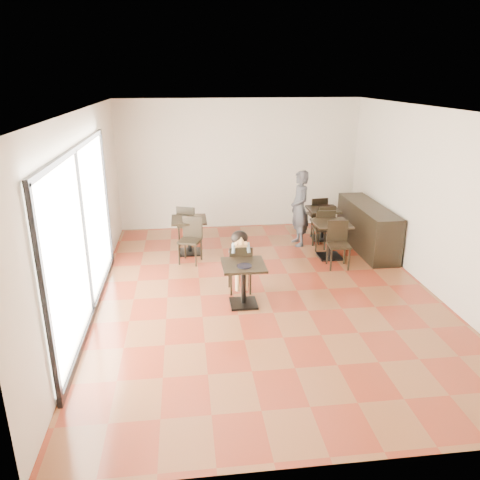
{
  "coord_description": "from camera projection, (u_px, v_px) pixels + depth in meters",
  "views": [
    {
      "loc": [
        -1.37,
        -7.56,
        3.72
      ],
      "look_at": [
        -0.45,
        0.07,
        1.0
      ],
      "focal_mm": 35.0,
      "sensor_mm": 36.0,
      "label": 1
    }
  ],
  "objects": [
    {
      "name": "chair_mid_a",
      "position": [
        323.0,
        229.0,
        10.45
      ],
      "size": [
        0.46,
        0.46,
        0.94
      ],
      "primitive_type": null,
      "rotation": [
        0.0,
        0.0,
        3.06
      ],
      "color": "black",
      "rests_on": "floor"
    },
    {
      "name": "service_counter",
      "position": [
        367.0,
        227.0,
        10.47
      ],
      "size": [
        0.6,
        2.4,
        1.0
      ],
      "primitive_type": "cube",
      "color": "black",
      "rests_on": "floor"
    },
    {
      "name": "plate",
      "position": [
        244.0,
        266.0,
        7.67
      ],
      "size": [
        0.25,
        0.25,
        0.02
      ],
      "primitive_type": "cylinder",
      "color": "black",
      "rests_on": "child_table"
    },
    {
      "name": "chair_back_a",
      "position": [
        316.0,
        214.0,
        11.59
      ],
      "size": [
        0.45,
        0.45,
        0.91
      ],
      "primitive_type": null,
      "rotation": [
        0.0,
        0.0,
        3.25
      ],
      "color": "black",
      "rests_on": "floor"
    },
    {
      "name": "floor",
      "position": [
        265.0,
        292.0,
        8.47
      ],
      "size": [
        6.0,
        8.0,
        0.01
      ],
      "primitive_type": "cube",
      "color": "maroon",
      "rests_on": "ground"
    },
    {
      "name": "adult_patron",
      "position": [
        300.0,
        208.0,
        10.58
      ],
      "size": [
        0.48,
        0.67,
        1.72
      ],
      "primitive_type": "imported",
      "rotation": [
        0.0,
        0.0,
        -1.46
      ],
      "color": "#3B3B41",
      "rests_on": "floor"
    },
    {
      "name": "ceiling",
      "position": [
        269.0,
        110.0,
        7.4
      ],
      "size": [
        6.0,
        8.0,
        0.01
      ],
      "primitive_type": "cube",
      "color": "silver",
      "rests_on": "floor"
    },
    {
      "name": "chair_back_b",
      "position": [
        330.0,
        228.0,
        10.56
      ],
      "size": [
        0.45,
        0.45,
        0.91
      ],
      "primitive_type": null,
      "rotation": [
        0.0,
        0.0,
        0.11
      ],
      "color": "black",
      "rests_on": "floor"
    },
    {
      "name": "child",
      "position": [
        240.0,
        262.0,
        8.34
      ],
      "size": [
        0.41,
        0.57,
        1.14
      ],
      "primitive_type": null,
      "color": "slate",
      "rests_on": "child_chair"
    },
    {
      "name": "wall_front",
      "position": [
        345.0,
        325.0,
        4.19
      ],
      "size": [
        6.0,
        0.01,
        3.2
      ],
      "primitive_type": "cube",
      "color": "beige",
      "rests_on": "floor"
    },
    {
      "name": "wall_back",
      "position": [
        239.0,
        165.0,
        11.68
      ],
      "size": [
        6.0,
        0.01,
        3.2
      ],
      "primitive_type": "cube",
      "color": "beige",
      "rests_on": "floor"
    },
    {
      "name": "chair_mid_b",
      "position": [
        339.0,
        245.0,
        9.42
      ],
      "size": [
        0.46,
        0.46,
        0.94
      ],
      "primitive_type": null,
      "rotation": [
        0.0,
        0.0,
        -0.09
      ],
      "color": "black",
      "rests_on": "floor"
    },
    {
      "name": "cafe_table_mid",
      "position": [
        330.0,
        240.0,
        9.96
      ],
      "size": [
        0.8,
        0.8,
        0.79
      ],
      "primitive_type": null,
      "rotation": [
        0.0,
        0.0,
        -0.09
      ],
      "color": "black",
      "rests_on": "floor"
    },
    {
      "name": "cafe_table_back",
      "position": [
        322.0,
        224.0,
        11.1
      ],
      "size": [
        0.78,
        0.78,
        0.75
      ],
      "primitive_type": null,
      "rotation": [
        0.0,
        0.0,
        0.11
      ],
      "color": "black",
      "rests_on": "floor"
    },
    {
      "name": "cafe_table_left",
      "position": [
        190.0,
        236.0,
        10.21
      ],
      "size": [
        0.96,
        0.96,
        0.79
      ],
      "primitive_type": null,
      "rotation": [
        0.0,
        0.0,
        -0.36
      ],
      "color": "black",
      "rests_on": "floor"
    },
    {
      "name": "wall_right",
      "position": [
        434.0,
        202.0,
        8.27
      ],
      "size": [
        0.01,
        8.0,
        3.2
      ],
      "primitive_type": "cube",
      "color": "beige",
      "rests_on": "floor"
    },
    {
      "name": "pizza_slice",
      "position": [
        241.0,
        243.0,
        8.02
      ],
      "size": [
        0.26,
        0.2,
        0.06
      ],
      "primitive_type": null,
      "color": "#E1D078",
      "rests_on": "child"
    },
    {
      "name": "storefront_window",
      "position": [
        82.0,
        234.0,
        7.2
      ],
      "size": [
        0.04,
        4.5,
        2.6
      ],
      "primitive_type": "cube",
      "color": "white",
      "rests_on": "floor"
    },
    {
      "name": "chair_left_a",
      "position": [
        189.0,
        225.0,
        10.7
      ],
      "size": [
        0.55,
        0.55,
        0.95
      ],
      "primitive_type": null,
      "rotation": [
        0.0,
        0.0,
        2.78
      ],
      "color": "black",
      "rests_on": "floor"
    },
    {
      "name": "child_chair",
      "position": [
        240.0,
        268.0,
        8.38
      ],
      "size": [
        0.41,
        0.41,
        0.9
      ],
      "primitive_type": null,
      "rotation": [
        0.0,
        0.0,
        3.14
      ],
      "color": "black",
      "rests_on": "floor"
    },
    {
      "name": "chair_left_b",
      "position": [
        190.0,
        241.0,
        9.67
      ],
      "size": [
        0.55,
        0.55,
        0.95
      ],
      "primitive_type": null,
      "rotation": [
        0.0,
        0.0,
        -0.36
      ],
      "color": "black",
      "rests_on": "floor"
    },
    {
      "name": "wall_left",
      "position": [
        85.0,
        213.0,
        7.6
      ],
      "size": [
        0.01,
        8.0,
        3.2
      ],
      "primitive_type": "cube",
      "color": "beige",
      "rests_on": "floor"
    },
    {
      "name": "child_table",
      "position": [
        244.0,
        285.0,
        7.89
      ],
      "size": [
        0.71,
        0.71,
        0.75
      ],
      "primitive_type": null,
      "color": "black",
      "rests_on": "floor"
    }
  ]
}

